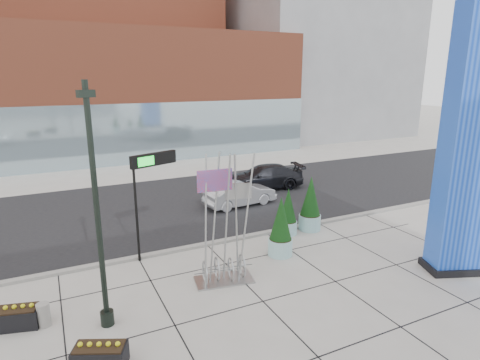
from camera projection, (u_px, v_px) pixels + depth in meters
name	position (u px, v px, depth m)	size (l,w,h in m)	color
ground	(223.00, 294.00, 13.65)	(160.00, 160.00, 0.00)	#9E9991
street_asphalt	(151.00, 209.00, 22.34)	(80.00, 12.00, 0.02)	black
curb_edge	(186.00, 248.00, 17.11)	(80.00, 0.30, 0.12)	gray
tower_podium	(113.00, 95.00, 36.15)	(34.00, 10.00, 11.00)	#9D462D
tower_glass_front	(125.00, 135.00, 32.74)	(34.00, 0.60, 5.00)	#8CA5B2
building_grey_parking	(310.00, 60.00, 50.19)	(20.00, 18.00, 18.00)	slate
lamp_post	(99.00, 234.00, 11.25)	(0.49, 0.39, 7.13)	black
public_art_sculpture	(224.00, 249.00, 14.24)	(2.23, 1.39, 4.73)	#A2A5A6
concrete_bollard	(44.00, 315.00, 11.85)	(0.37, 0.37, 0.72)	gray
overhead_street_sign	(153.00, 170.00, 15.48)	(1.96, 0.82, 4.28)	black
round_planter_east	(310.00, 205.00, 19.06)	(1.05, 1.05, 2.63)	#9ACED0
round_planter_mid	(288.00, 213.00, 18.58)	(0.88, 0.88, 2.20)	#9ACED0
round_planter_west	(281.00, 228.00, 16.34)	(1.00, 1.00, 2.51)	#9ACED0
box_planter_north	(16.00, 317.00, 11.80)	(1.45, 0.98, 0.73)	black
box_planter_south	(100.00, 355.00, 10.18)	(1.47, 1.15, 0.72)	black
car_silver_mid	(240.00, 194.00, 22.71)	(1.46, 4.18, 1.38)	#ABADB3
car_dark_east	(263.00, 177.00, 26.17)	(2.13, 5.24, 1.52)	black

